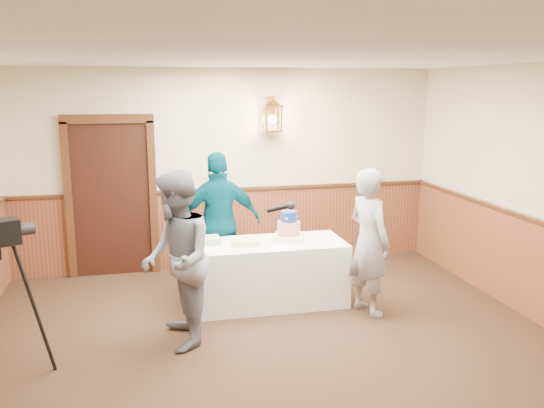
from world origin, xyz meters
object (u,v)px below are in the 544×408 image
Objects in this scene: sheet_cake_yellow at (246,242)px; sheet_cake_green at (206,241)px; display_table at (268,273)px; assistant_p at (220,223)px; interviewer at (177,260)px; tv_camera_rig at (4,312)px; tiered_cake at (289,229)px; baker at (369,242)px.

sheet_cake_green is (-0.45, 0.14, 0.00)m from sheet_cake_yellow.
display_table is 0.91m from assistant_p.
display_table is at bearing 126.99° from interviewer.
display_table is 2.96m from tv_camera_rig.
tiered_cake is 0.25× the size of assistant_p.
tv_camera_rig is (-2.13, -1.91, -0.23)m from assistant_p.
sheet_cake_green is 0.22× the size of tv_camera_rig.
interviewer reaches higher than sheet_cake_yellow.
interviewer is 2.19m from baker.
tv_camera_rig is at bearing -150.90° from sheet_cake_yellow.
tiered_cake is 0.55m from sheet_cake_yellow.
baker reaches higher than sheet_cake_yellow.
baker is 1.15× the size of tv_camera_rig.
tiered_cake is 0.99m from sheet_cake_green.
baker is (1.04, -0.54, 0.46)m from display_table.
tiered_cake is 0.25× the size of interviewer.
sheet_cake_yellow is 0.22× the size of tv_camera_rig.
sheet_cake_green is 2.39m from tv_camera_rig.
interviewer is at bearing 81.77° from baker.
sheet_cake_green is at bearing 171.95° from display_table.
display_table is 0.58m from tiered_cake.
interviewer is (-1.12, -0.90, 0.51)m from display_table.
assistant_p reaches higher than display_table.
tiered_cake is 3.20m from tv_camera_rig.
baker reaches higher than tiered_cake.
tiered_cake reaches higher than display_table.
interviewer is (-1.38, -0.95, -0.01)m from tiered_cake.
tiered_cake is at bearing -3.28° from sheet_cake_green.
sheet_cake_yellow is 0.18× the size of interviewer.
baker is at bearing -20.16° from sheet_cake_green.
baker is 0.95× the size of assistant_p.
sheet_cake_green is (-0.98, 0.06, -0.10)m from tiered_cake.
assistant_p is at bearing 130.89° from display_table.
sheet_cake_green is at bearing 162.70° from sheet_cake_yellow.
interviewer and assistant_p have the same top height.
sheet_cake_yellow is at bearing 133.79° from interviewer.
interviewer reaches higher than tv_camera_rig.
interviewer is (-0.40, -1.01, 0.09)m from sheet_cake_green.
display_table is 0.49m from sheet_cake_yellow.
sheet_cake_yellow is 1.41m from baker.
sheet_cake_green is 0.19× the size of baker.
tv_camera_rig is (-1.90, -1.44, -0.13)m from sheet_cake_green.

